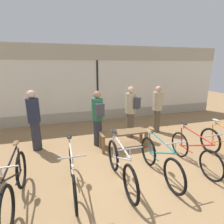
{
  "coord_description": "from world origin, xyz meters",
  "views": [
    {
      "loc": [
        -1.54,
        -3.23,
        2.44
      ],
      "look_at": [
        0.0,
        1.97,
        0.95
      ],
      "focal_mm": 28.0,
      "sensor_mm": 36.0,
      "label": 1
    }
  ],
  "objects_px": {
    "bicycle_far_left": "(15,185)",
    "customer_mid_floor": "(98,117)",
    "bicycle_center_left": "(121,166)",
    "customer_near_bench": "(131,110)",
    "bicycle_right": "(193,152)",
    "customer_by_window": "(34,119)",
    "display_bench": "(123,135)",
    "customer_near_rack": "(157,108)",
    "bicycle_center_right": "(159,160)",
    "bicycle_left": "(72,173)"
  },
  "relations": [
    {
      "from": "customer_near_rack",
      "to": "customer_near_bench",
      "type": "relative_size",
      "value": 0.98
    },
    {
      "from": "bicycle_far_left",
      "to": "customer_near_rack",
      "type": "bearing_deg",
      "value": 30.26
    },
    {
      "from": "customer_near_rack",
      "to": "bicycle_right",
      "type": "bearing_deg",
      "value": -98.24
    },
    {
      "from": "bicycle_right",
      "to": "customer_by_window",
      "type": "bearing_deg",
      "value": 151.82
    },
    {
      "from": "bicycle_far_left",
      "to": "customer_near_rack",
      "type": "height_order",
      "value": "customer_near_rack"
    },
    {
      "from": "customer_near_rack",
      "to": "customer_by_window",
      "type": "distance_m",
      "value": 4.11
    },
    {
      "from": "bicycle_far_left",
      "to": "bicycle_right",
      "type": "height_order",
      "value": "bicycle_far_left"
    },
    {
      "from": "bicycle_center_right",
      "to": "customer_near_rack",
      "type": "bearing_deg",
      "value": 61.14
    },
    {
      "from": "customer_by_window",
      "to": "customer_mid_floor",
      "type": "bearing_deg",
      "value": -7.06
    },
    {
      "from": "bicycle_center_left",
      "to": "customer_by_window",
      "type": "xyz_separation_m",
      "value": [
        -1.86,
        2.11,
        0.54
      ]
    },
    {
      "from": "bicycle_right",
      "to": "customer_near_bench",
      "type": "bearing_deg",
      "value": 109.79
    },
    {
      "from": "bicycle_left",
      "to": "bicycle_center_right",
      "type": "height_order",
      "value": "bicycle_center_right"
    },
    {
      "from": "customer_near_bench",
      "to": "customer_near_rack",
      "type": "bearing_deg",
      "value": 9.02
    },
    {
      "from": "customer_near_bench",
      "to": "customer_mid_floor",
      "type": "bearing_deg",
      "value": -164.26
    },
    {
      "from": "bicycle_center_left",
      "to": "customer_near_rack",
      "type": "height_order",
      "value": "customer_near_rack"
    },
    {
      "from": "bicycle_center_left",
      "to": "customer_near_bench",
      "type": "relative_size",
      "value": 1.04
    },
    {
      "from": "bicycle_right",
      "to": "customer_by_window",
      "type": "height_order",
      "value": "customer_by_window"
    },
    {
      "from": "bicycle_left",
      "to": "customer_by_window",
      "type": "height_order",
      "value": "customer_by_window"
    },
    {
      "from": "bicycle_right",
      "to": "display_bench",
      "type": "bearing_deg",
      "value": 132.53
    },
    {
      "from": "customer_by_window",
      "to": "customer_near_bench",
      "type": "relative_size",
      "value": 1.01
    },
    {
      "from": "customer_mid_floor",
      "to": "customer_near_bench",
      "type": "distance_m",
      "value": 1.26
    },
    {
      "from": "customer_near_rack",
      "to": "customer_near_bench",
      "type": "bearing_deg",
      "value": -170.98
    },
    {
      "from": "display_bench",
      "to": "bicycle_center_right",
      "type": "bearing_deg",
      "value": -79.34
    },
    {
      "from": "bicycle_center_right",
      "to": "bicycle_left",
      "type": "bearing_deg",
      "value": 177.33
    },
    {
      "from": "bicycle_far_left",
      "to": "bicycle_right",
      "type": "distance_m",
      "value": 3.87
    },
    {
      "from": "customer_by_window",
      "to": "display_bench",
      "type": "bearing_deg",
      "value": -13.81
    },
    {
      "from": "customer_by_window",
      "to": "customer_mid_floor",
      "type": "xyz_separation_m",
      "value": [
        1.78,
        -0.22,
        -0.01
      ]
    },
    {
      "from": "customer_mid_floor",
      "to": "bicycle_left",
      "type": "bearing_deg",
      "value": -116.33
    },
    {
      "from": "bicycle_far_left",
      "to": "bicycle_left",
      "type": "xyz_separation_m",
      "value": [
        0.99,
        0.11,
        -0.03
      ]
    },
    {
      "from": "bicycle_center_left",
      "to": "customer_mid_floor",
      "type": "bearing_deg",
      "value": 92.29
    },
    {
      "from": "bicycle_far_left",
      "to": "bicycle_center_right",
      "type": "distance_m",
      "value": 2.86
    },
    {
      "from": "display_bench",
      "to": "customer_near_rack",
      "type": "height_order",
      "value": "customer_near_rack"
    },
    {
      "from": "bicycle_right",
      "to": "customer_by_window",
      "type": "distance_m",
      "value": 4.3
    },
    {
      "from": "bicycle_far_left",
      "to": "customer_mid_floor",
      "type": "xyz_separation_m",
      "value": [
        1.89,
        1.94,
        0.51
      ]
    },
    {
      "from": "bicycle_center_left",
      "to": "customer_near_rack",
      "type": "relative_size",
      "value": 1.06
    },
    {
      "from": "bicycle_center_left",
      "to": "bicycle_center_right",
      "type": "relative_size",
      "value": 1.03
    },
    {
      "from": "bicycle_center_left",
      "to": "bicycle_center_right",
      "type": "bearing_deg",
      "value": -1.68
    },
    {
      "from": "display_bench",
      "to": "bicycle_left",
      "type": "bearing_deg",
      "value": -137.9
    },
    {
      "from": "customer_near_rack",
      "to": "customer_near_bench",
      "type": "height_order",
      "value": "customer_near_bench"
    },
    {
      "from": "bicycle_left",
      "to": "bicycle_right",
      "type": "xyz_separation_m",
      "value": [
        2.88,
        0.03,
        0.0
      ]
    },
    {
      "from": "display_bench",
      "to": "customer_mid_floor",
      "type": "xyz_separation_m",
      "value": [
        -0.69,
        0.39,
        0.49
      ]
    },
    {
      "from": "display_bench",
      "to": "customer_by_window",
      "type": "relative_size",
      "value": 0.8
    },
    {
      "from": "customer_near_rack",
      "to": "customer_mid_floor",
      "type": "bearing_deg",
      "value": -167.42
    },
    {
      "from": "customer_by_window",
      "to": "bicycle_right",
      "type": "bearing_deg",
      "value": -28.18
    },
    {
      "from": "bicycle_far_left",
      "to": "customer_near_rack",
      "type": "distance_m",
      "value": 4.89
    },
    {
      "from": "bicycle_center_right",
      "to": "customer_near_bench",
      "type": "bearing_deg",
      "value": 84.04
    },
    {
      "from": "bicycle_left",
      "to": "bicycle_center_right",
      "type": "relative_size",
      "value": 0.99
    },
    {
      "from": "bicycle_left",
      "to": "customer_near_bench",
      "type": "distance_m",
      "value": 3.08
    },
    {
      "from": "bicycle_right",
      "to": "customer_near_rack",
      "type": "height_order",
      "value": "customer_near_rack"
    },
    {
      "from": "customer_near_rack",
      "to": "customer_mid_floor",
      "type": "relative_size",
      "value": 1.0
    }
  ]
}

